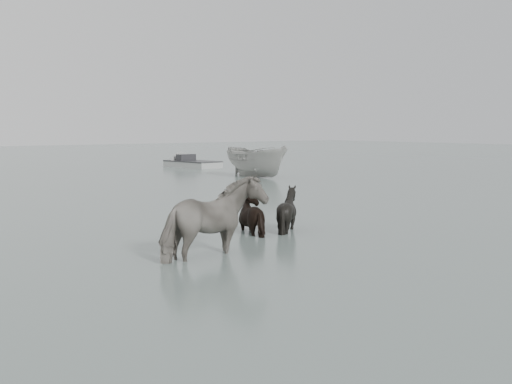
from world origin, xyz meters
The scene contains 6 objects.
ground centered at (0.00, 0.00, 0.00)m, with size 140.00×140.00×0.00m, color #52615B.
pony_pinto centered at (-3.15, 0.00, 0.89)m, with size 0.97×2.12×1.79m, color black.
pony_dark centered at (-0.74, 1.66, 0.65)m, with size 1.28×1.10×1.29m, color black.
pony_black centered at (-0.04, 1.46, 0.65)m, with size 1.06×1.19×1.31m, color black.
boat_small centered at (9.07, 14.00, 0.82)m, with size 1.60×4.26×1.65m, color #A4A5A0.
skiff_port centered at (10.67, 22.05, 0.38)m, with size 4.94×1.60×0.75m, color #959795, non-canonical shape.
Camera 1 is at (-9.75, -9.56, 2.39)m, focal length 45.00 mm.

